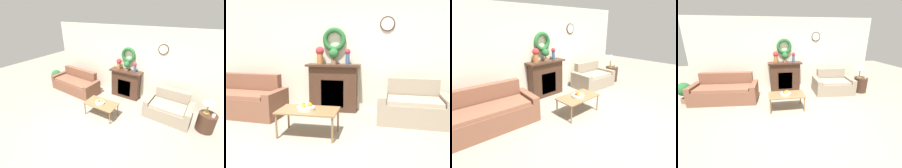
{
  "view_description": "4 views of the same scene",
  "coord_description": "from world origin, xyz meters",
  "views": [
    {
      "loc": [
        2.25,
        -2.41,
        3.16
      ],
      "look_at": [
        -0.13,
        1.58,
        0.86
      ],
      "focal_mm": 24.0,
      "sensor_mm": 36.0,
      "label": 1
    },
    {
      "loc": [
        1.03,
        -2.58,
        1.56
      ],
      "look_at": [
        0.27,
        1.53,
        0.81
      ],
      "focal_mm": 35.0,
      "sensor_mm": 36.0,
      "label": 2
    },
    {
      "loc": [
        -3.12,
        -1.84,
        2.19
      ],
      "look_at": [
        -0.22,
        1.33,
        0.7
      ],
      "focal_mm": 28.0,
      "sensor_mm": 36.0,
      "label": 3
    },
    {
      "loc": [
        -0.65,
        -3.1,
        2.16
      ],
      "look_at": [
        0.03,
        1.3,
        0.63
      ],
      "focal_mm": 24.0,
      "sensor_mm": 36.0,
      "label": 4
    }
  ],
  "objects": [
    {
      "name": "ground_plane",
      "position": [
        0.0,
        0.0,
        0.0
      ],
      "size": [
        16.0,
        16.0,
        0.0
      ],
      "primitive_type": "plane",
      "color": "gray"
    },
    {
      "name": "wall_back",
      "position": [
        0.0,
        2.62,
        1.36
      ],
      "size": [
        6.8,
        0.18,
        2.7
      ],
      "color": "beige",
      "rests_on": "ground_plane"
    },
    {
      "name": "fireplace",
      "position": [
        0.0,
        2.41,
        0.57
      ],
      "size": [
        1.25,
        0.41,
        1.12
      ],
      "color": "#42281C",
      "rests_on": "ground_plane"
    },
    {
      "name": "couch_left",
      "position": [
        -2.06,
        1.77,
        0.32
      ],
      "size": [
        2.13,
        0.99,
        0.9
      ],
      "rotation": [
        0.0,
        0.0,
        -0.07
      ],
      "color": "brown",
      "rests_on": "ground_plane"
    },
    {
      "name": "loveseat_right",
      "position": [
        1.76,
        1.95,
        0.3
      ],
      "size": [
        1.45,
        0.96,
        0.86
      ],
      "rotation": [
        0.0,
        0.0,
        -0.06
      ],
      "color": "gray",
      "rests_on": "ground_plane"
    },
    {
      "name": "coffee_table",
      "position": [
        -0.14,
        0.9,
        0.42
      ],
      "size": [
        1.04,
        0.59,
        0.46
      ],
      "color": "olive",
      "rests_on": "ground_plane"
    },
    {
      "name": "fruit_bowl",
      "position": [
        -0.17,
        0.87,
        0.5
      ],
      "size": [
        0.31,
        0.31,
        0.12
      ],
      "color": "beige",
      "rests_on": "coffee_table"
    },
    {
      "name": "vase_on_mantel_left",
      "position": [
        -0.33,
        2.42,
        1.36
      ],
      "size": [
        0.2,
        0.2,
        0.4
      ],
      "color": "#AD6B38",
      "rests_on": "fireplace"
    },
    {
      "name": "vase_on_mantel_right",
      "position": [
        0.33,
        2.42,
        1.33
      ],
      "size": [
        0.13,
        0.13,
        0.36
      ],
      "color": "#3D5684",
      "rests_on": "fireplace"
    },
    {
      "name": "potted_plant_on_mantel",
      "position": [
        0.01,
        2.4,
        1.35
      ],
      "size": [
        0.23,
        0.23,
        0.36
      ],
      "color": "#8E664C",
      "rests_on": "fireplace"
    }
  ]
}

